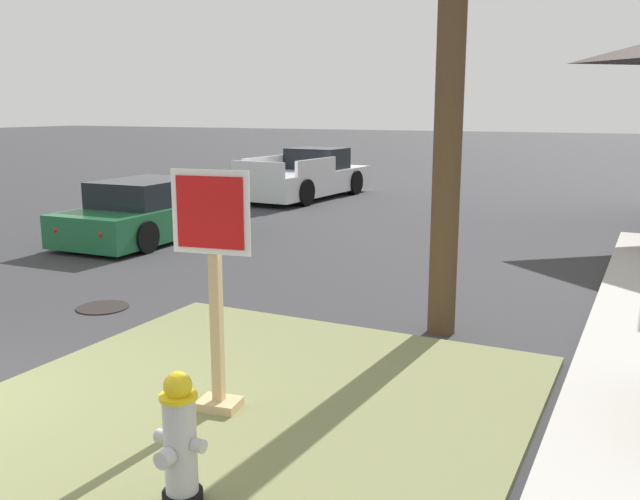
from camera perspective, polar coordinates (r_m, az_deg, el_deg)
grass_corner_patch at (r=6.36m, az=-6.21°, el=-12.95°), size 4.80×5.04×0.08m
fire_hydrant at (r=4.81m, az=-11.53°, el=-15.30°), size 0.38×0.34×0.93m
stop_sign at (r=5.94m, az=-8.68°, el=-3.96°), size 0.70×0.33×2.11m
manhole_cover at (r=9.91m, az=-17.55°, el=-4.56°), size 0.70×0.70×0.02m
parked_sedan_green at (r=14.85m, az=-13.72°, el=3.02°), size 2.01×4.49×1.25m
pickup_truck_white at (r=21.10m, az=-1.10°, el=6.02°), size 2.23×5.26×1.48m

